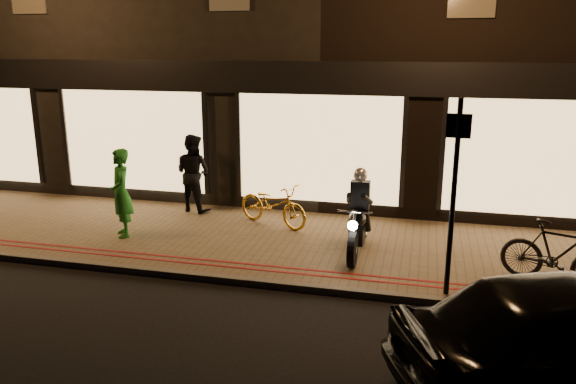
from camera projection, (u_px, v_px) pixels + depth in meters
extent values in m
plane|color=black|center=(271.00, 289.00, 9.10)|extent=(90.00, 90.00, 0.00)
cube|color=brown|center=(298.00, 244.00, 10.96)|extent=(50.00, 4.00, 0.12)
cube|color=#59544C|center=(272.00, 284.00, 9.14)|extent=(50.00, 0.14, 0.12)
cube|color=maroon|center=(278.00, 272.00, 9.49)|extent=(50.00, 0.06, 0.01)
cube|color=maroon|center=(281.00, 267.00, 9.68)|extent=(50.00, 0.06, 0.01)
cube|color=black|center=(165.00, 31.00, 17.87)|extent=(12.00, 10.00, 8.50)
cube|color=black|center=(575.00, 29.00, 15.06)|extent=(12.00, 10.00, 8.50)
cube|color=black|center=(319.00, 78.00, 12.01)|extent=(48.00, 0.12, 0.70)
cube|color=#F7C47B|center=(134.00, 141.00, 13.44)|extent=(3.60, 0.06, 2.38)
cube|color=#F7C47B|center=(318.00, 149.00, 12.39)|extent=(3.60, 0.06, 2.38)
cube|color=#F7C47B|center=(537.00, 159.00, 11.34)|extent=(3.60, 0.06, 2.38)
cylinder|color=black|center=(353.00, 250.00, 9.62)|extent=(0.12, 0.64, 0.64)
cylinder|color=black|center=(362.00, 226.00, 10.84)|extent=(0.12, 0.64, 0.64)
cylinder|color=silver|center=(353.00, 250.00, 9.62)|extent=(0.14, 0.14, 0.14)
cylinder|color=silver|center=(362.00, 226.00, 10.84)|extent=(0.14, 0.14, 0.14)
cube|color=black|center=(358.00, 232.00, 10.25)|extent=(0.26, 0.70, 0.30)
ellipsoid|color=black|center=(357.00, 219.00, 10.06)|extent=(0.33, 0.50, 0.29)
cube|color=black|center=(360.00, 212.00, 10.46)|extent=(0.22, 0.55, 0.09)
cylinder|color=silver|center=(355.00, 212.00, 9.60)|extent=(0.60, 0.03, 0.03)
cylinder|color=silver|center=(353.00, 232.00, 9.59)|extent=(0.05, 0.33, 0.71)
sphere|color=white|center=(353.00, 226.00, 9.42)|extent=(0.17, 0.17, 0.17)
cylinder|color=silver|center=(367.00, 231.00, 10.68)|extent=(0.07, 0.55, 0.07)
cube|color=black|center=(360.00, 196.00, 10.25)|extent=(0.34, 0.22, 0.55)
sphere|color=silver|center=(360.00, 175.00, 10.09)|extent=(0.26, 0.26, 0.26)
cylinder|color=black|center=(349.00, 198.00, 9.98)|extent=(0.17, 0.61, 0.34)
cylinder|color=black|center=(367.00, 199.00, 9.90)|extent=(0.17, 0.61, 0.34)
cylinder|color=black|center=(352.00, 219.00, 10.36)|extent=(0.20, 0.29, 0.46)
cylinder|color=black|center=(367.00, 220.00, 10.29)|extent=(0.20, 0.29, 0.46)
cylinder|color=black|center=(453.00, 200.00, 8.28)|extent=(0.09, 0.09, 3.00)
cube|color=black|center=(459.00, 126.00, 8.00)|extent=(0.35, 0.07, 0.35)
imported|color=gold|center=(273.00, 204.00, 11.83)|extent=(1.85, 1.28, 0.92)
imported|color=black|center=(558.00, 254.00, 8.86)|extent=(1.80, 1.06, 1.04)
imported|color=#228027|center=(121.00, 193.00, 11.07)|extent=(0.73, 0.77, 1.77)
imported|color=black|center=(193.00, 173.00, 12.79)|extent=(1.02, 0.89, 1.78)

